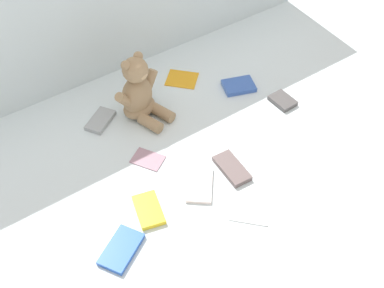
{
  "coord_description": "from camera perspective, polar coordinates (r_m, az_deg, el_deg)",
  "views": [
    {
      "loc": [
        -0.58,
        -0.94,
        1.22
      ],
      "look_at": [
        -0.01,
        -0.1,
        0.1
      ],
      "focal_mm": 44.69,
      "sensor_mm": 36.0,
      "label": 1
    }
  ],
  "objects": [
    {
      "name": "book_case_2",
      "position": [
        1.53,
        0.91,
        -4.89
      ],
      "size": [
        0.15,
        0.16,
        0.01
      ],
      "primitive_type": "cube",
      "rotation": [
        0.0,
        0.0,
        2.47
      ],
      "color": "white",
      "rests_on": "ground_plane"
    },
    {
      "name": "book_case_9",
      "position": [
        1.75,
        -10.87,
        2.78
      ],
      "size": [
        0.14,
        0.12,
        0.02
      ],
      "primitive_type": "cube",
      "rotation": [
        0.0,
        0.0,
        2.16
      ],
      "color": "#9A9FA3",
      "rests_on": "ground_plane"
    },
    {
      "name": "book_case_5",
      "position": [
        1.61,
        -5.33,
        -1.75
      ],
      "size": [
        0.12,
        0.13,
        0.01
      ],
      "primitive_type": "cube",
      "rotation": [
        0.0,
        0.0,
        3.7
      ],
      "color": "#A37D8E",
      "rests_on": "ground_plane"
    },
    {
      "name": "book_case_4",
      "position": [
        1.89,
        -1.22,
        7.79
      ],
      "size": [
        0.15,
        0.15,
        0.01
      ],
      "primitive_type": "cube",
      "rotation": [
        0.0,
        0.0,
        3.91
      ],
      "color": "orange",
      "rests_on": "ground_plane"
    },
    {
      "name": "teddy_bear",
      "position": [
        1.7,
        -6.38,
        5.97
      ],
      "size": [
        0.21,
        0.21,
        0.25
      ],
      "rotation": [
        0.0,
        0.0,
        0.31
      ],
      "color": "#9E7F5B",
      "rests_on": "ground_plane"
    },
    {
      "name": "book_case_8",
      "position": [
        1.82,
        10.76,
        5.1
      ],
      "size": [
        0.07,
        0.1,
        0.02
      ],
      "primitive_type": "cube",
      "rotation": [
        0.0,
        0.0,
        0.03
      ],
      "color": "#4F4C4C",
      "rests_on": "ground_plane"
    },
    {
      "name": "backdrop_drape",
      "position": [
        1.79,
        -10.94,
        16.26
      ],
      "size": [
        1.88,
        0.03,
        0.61
      ],
      "primitive_type": "cube",
      "color": "silver",
      "rests_on": "ground_plane"
    },
    {
      "name": "book_case_6",
      "position": [
        1.47,
        -5.2,
        -7.83
      ],
      "size": [
        0.1,
        0.14,
        0.02
      ],
      "primitive_type": "cube",
      "rotation": [
        0.0,
        0.0,
        6.03
      ],
      "color": "yellow",
      "rests_on": "ground_plane"
    },
    {
      "name": "book_case_1",
      "position": [
        1.57,
        4.77,
        -2.91
      ],
      "size": [
        0.08,
        0.14,
        0.02
      ],
      "primitive_type": "cube",
      "rotation": [
        0.0,
        0.0,
        6.22
      ],
      "color": "#665554",
      "rests_on": "ground_plane"
    },
    {
      "name": "book_case_3",
      "position": [
        1.86,
        5.6,
        6.92
      ],
      "size": [
        0.14,
        0.12,
        0.02
      ],
      "primitive_type": "cube",
      "rotation": [
        0.0,
        0.0,
        1.24
      ],
      "color": "#375DB5",
      "rests_on": "ground_plane"
    },
    {
      "name": "ground_plane",
      "position": [
        1.65,
        -1.74,
        -0.1
      ],
      "size": [
        3.2,
        3.2,
        0.0
      ],
      "primitive_type": "plane",
      "color": "silver"
    },
    {
      "name": "book_case_7",
      "position": [
        1.47,
        6.84,
        -8.29
      ],
      "size": [
        0.13,
        0.13,
        0.01
      ],
      "primitive_type": "cube",
      "rotation": [
        0.0,
        0.0,
        3.91
      ],
      "color": "white",
      "rests_on": "ground_plane"
    },
    {
      "name": "book_case_0",
      "position": [
        1.41,
        -8.44,
        -12.31
      ],
      "size": [
        0.16,
        0.14,
        0.02
      ],
      "primitive_type": "cube",
      "rotation": [
        0.0,
        0.0,
        5.26
      ],
      "color": "blue",
      "rests_on": "ground_plane"
    }
  ]
}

